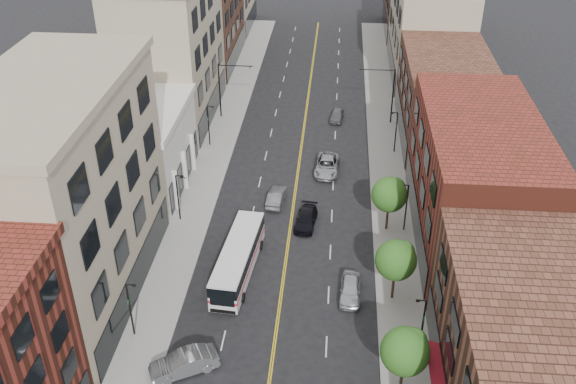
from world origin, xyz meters
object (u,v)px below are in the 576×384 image
(car_lane_c, at_px, (337,115))
(city_bus, at_px, (238,258))
(car_lane_behind, at_px, (276,197))
(car_angle_b, at_px, (184,363))
(car_lane_a, at_px, (306,219))
(car_lane_b, at_px, (327,165))
(car_parked_far, at_px, (350,289))

(car_lane_c, bearing_deg, city_bus, -96.94)
(car_lane_behind, relative_size, car_lane_c, 1.10)
(car_angle_b, xyz_separation_m, car_lane_behind, (4.48, 23.30, -0.11))
(car_angle_b, distance_m, car_lane_a, 21.04)
(car_angle_b, relative_size, car_lane_a, 1.08)
(city_bus, relative_size, car_lane_behind, 2.62)
(car_angle_b, xyz_separation_m, car_lane_c, (10.39, 43.71, -0.16))
(car_angle_b, bearing_deg, car_lane_b, 134.91)
(car_lane_behind, xyz_separation_m, car_lane_c, (5.91, 20.41, -0.04))
(city_bus, bearing_deg, car_lane_behind, 84.32)
(car_angle_b, distance_m, car_parked_far, 15.26)
(car_lane_c, bearing_deg, car_lane_behind, -98.91)
(car_lane_c, bearing_deg, car_angle_b, -96.13)
(car_lane_a, distance_m, car_lane_c, 24.31)
(city_bus, distance_m, car_lane_b, 19.94)
(car_angle_b, bearing_deg, city_bus, 141.27)
(car_parked_far, relative_size, car_lane_c, 1.12)
(city_bus, xyz_separation_m, car_parked_far, (9.80, -2.30, -0.92))
(car_angle_b, bearing_deg, car_lane_c, 139.00)
(car_lane_behind, xyz_separation_m, car_lane_b, (5.02, 6.90, 0.07))
(car_lane_a, xyz_separation_m, car_lane_c, (2.61, 24.17, -0.01))
(car_angle_b, relative_size, car_lane_b, 0.89)
(car_parked_far, bearing_deg, city_bus, 169.65)
(car_parked_far, relative_size, car_lane_a, 0.94)
(car_angle_b, bearing_deg, car_parked_far, 100.06)
(city_bus, height_order, car_parked_far, city_bus)
(car_lane_behind, bearing_deg, car_lane_c, -100.73)
(car_angle_b, distance_m, car_lane_b, 31.66)
(city_bus, height_order, car_lane_behind, city_bus)
(car_lane_behind, xyz_separation_m, car_lane_a, (3.30, -3.76, -0.04))
(car_lane_b, height_order, car_lane_c, car_lane_b)
(car_lane_behind, relative_size, car_lane_a, 0.93)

